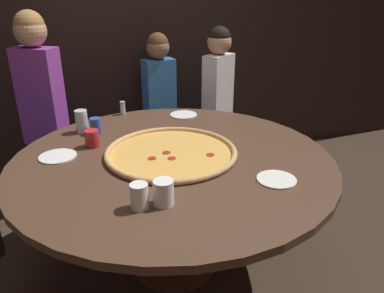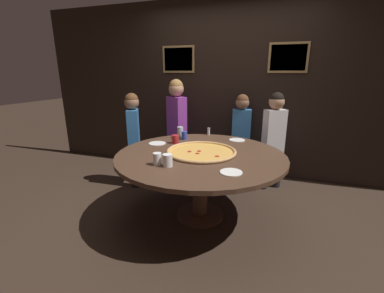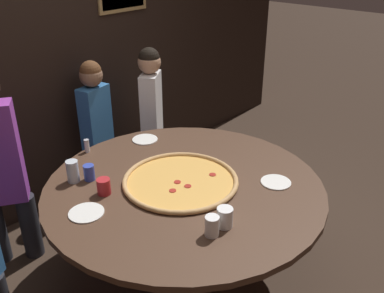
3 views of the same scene
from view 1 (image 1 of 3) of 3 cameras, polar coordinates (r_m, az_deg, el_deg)
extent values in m
plane|color=#38281E|center=(2.48, -2.58, -17.28)|extent=(24.00, 24.00, 0.00)
cube|color=black|center=(3.35, -10.71, 17.63)|extent=(6.40, 0.06, 2.60)
cylinder|color=#4C3323|center=(2.08, -2.94, -2.05)|extent=(1.77, 1.77, 0.04)
cylinder|color=#4C3323|center=(2.26, -2.74, -10.54)|extent=(0.16, 0.16, 0.70)
cylinder|color=#4C3323|center=(2.46, -2.59, -16.93)|extent=(0.52, 0.52, 0.04)
cylinder|color=#E5A84C|center=(2.10, -3.26, -1.07)|extent=(0.70, 0.70, 0.01)
torus|color=tan|center=(2.09, -3.26, -0.82)|extent=(0.74, 0.74, 0.03)
cylinder|color=#A8281E|center=(2.09, -3.90, -0.93)|extent=(0.04, 0.04, 0.00)
cylinder|color=#A8281E|center=(2.06, 2.81, -1.27)|extent=(0.04, 0.04, 0.00)
cylinder|color=#A8281E|center=(2.02, -3.08, -1.80)|extent=(0.04, 0.04, 0.00)
cylinder|color=#A8281E|center=(2.03, -6.09, -1.80)|extent=(0.04, 0.04, 0.00)
cylinder|color=silver|center=(2.50, -16.47, 3.70)|extent=(0.08, 0.08, 0.15)
cylinder|color=white|center=(1.60, -8.03, -7.52)|extent=(0.08, 0.08, 0.11)
cylinder|color=#384CB7|center=(2.45, -14.47, 3.04)|extent=(0.07, 0.07, 0.10)
cylinder|color=#B22328|center=(2.26, -15.00, 1.19)|extent=(0.08, 0.08, 0.10)
cylinder|color=white|center=(1.62, -4.36, -7.01)|extent=(0.09, 0.09, 0.11)
cylinder|color=white|center=(2.19, -19.78, -1.42)|extent=(0.20, 0.20, 0.01)
cylinder|color=white|center=(2.74, -1.29, 4.87)|extent=(0.19, 0.19, 0.01)
cylinder|color=white|center=(1.87, 12.75, -4.91)|extent=(0.19, 0.19, 0.01)
cylinder|color=silver|center=(2.79, -10.51, 5.69)|extent=(0.04, 0.04, 0.08)
cylinder|color=#B7B7BC|center=(2.78, -10.58, 6.64)|extent=(0.04, 0.04, 0.01)
cylinder|color=#232328|center=(3.11, -18.63, -3.86)|extent=(0.19, 0.19, 0.51)
cylinder|color=#232328|center=(3.23, -22.06, -3.32)|extent=(0.19, 0.19, 0.51)
cube|color=purple|center=(2.96, -22.01, 6.98)|extent=(0.34, 0.30, 0.71)
sphere|color=tan|center=(2.88, -23.44, 15.85)|extent=(0.22, 0.22, 0.22)
sphere|color=#9E703D|center=(2.88, -23.57, 16.61)|extent=(0.20, 0.20, 0.20)
cylinder|color=#232328|center=(3.47, -3.21, -0.35)|extent=(0.14, 0.14, 0.44)
cylinder|color=#232328|center=(3.39, -6.16, -1.02)|extent=(0.14, 0.14, 0.44)
cube|color=#3370B2|center=(3.25, -4.97, 7.79)|extent=(0.28, 0.19, 0.61)
sphere|color=#8C664C|center=(3.17, -5.23, 14.79)|extent=(0.19, 0.19, 0.19)
sphere|color=brown|center=(3.17, -5.25, 15.38)|extent=(0.17, 0.17, 0.17)
cylinder|color=#232328|center=(3.47, 4.65, -0.20)|extent=(0.17, 0.17, 0.46)
cylinder|color=#232328|center=(3.32, 2.75, -1.34)|extent=(0.17, 0.17, 0.46)
cube|color=white|center=(3.21, 3.97, 8.18)|extent=(0.31, 0.27, 0.64)
sphere|color=tan|center=(3.13, 4.19, 15.59)|extent=(0.20, 0.20, 0.20)
sphere|color=black|center=(3.12, 4.21, 16.22)|extent=(0.18, 0.18, 0.18)
camera|label=2|loc=(1.41, 96.96, -5.10)|focal=24.00mm
camera|label=3|loc=(1.33, -107.27, 19.51)|focal=40.00mm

